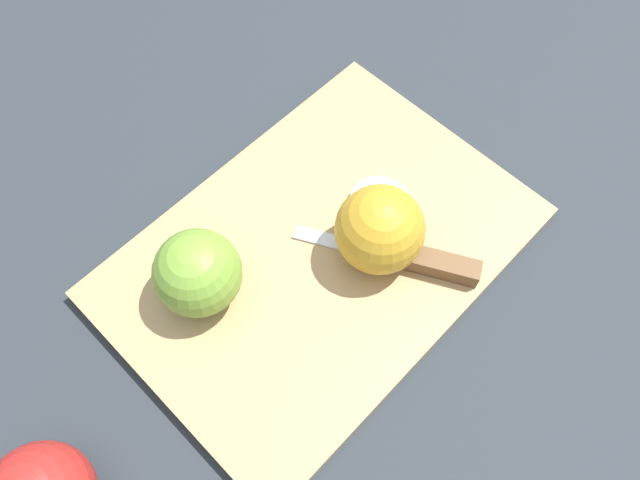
# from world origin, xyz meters

# --- Properties ---
(ground_plane) EXTENTS (4.00, 4.00, 0.00)m
(ground_plane) POSITION_xyz_m (0.00, 0.00, 0.00)
(ground_plane) COLOR #282D33
(cutting_board) EXTENTS (0.44, 0.35, 0.01)m
(cutting_board) POSITION_xyz_m (0.00, 0.00, 0.01)
(cutting_board) COLOR tan
(cutting_board) RESTS_ON ground_plane
(apple_half_left) EXTENTS (0.08, 0.08, 0.08)m
(apple_half_left) POSITION_xyz_m (-0.09, 0.07, 0.05)
(apple_half_left) COLOR olive
(apple_half_left) RESTS_ON cutting_board
(apple_half_right) EXTENTS (0.08, 0.08, 0.08)m
(apple_half_right) POSITION_xyz_m (0.03, -0.05, 0.06)
(apple_half_right) COLOR gold
(apple_half_right) RESTS_ON cutting_board
(knife) EXTENTS (0.07, 0.18, 0.02)m
(knife) POSITION_xyz_m (0.04, -0.09, 0.02)
(knife) COLOR silver
(knife) RESTS_ON cutting_board
(apple_slice) EXTENTS (0.06, 0.06, 0.01)m
(apple_slice) POSITION_xyz_m (0.07, -0.02, 0.02)
(apple_slice) COLOR beige
(apple_slice) RESTS_ON cutting_board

